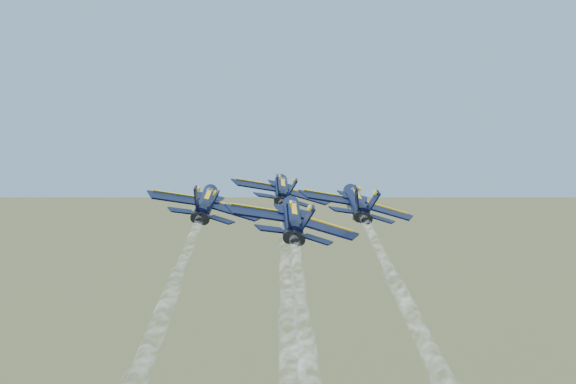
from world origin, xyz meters
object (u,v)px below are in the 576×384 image
(jet_lead, at_px, (281,189))
(jet_left, at_px, (206,203))
(jet_slot, at_px, (292,218))
(jet_right, at_px, (355,202))

(jet_lead, height_order, jet_left, same)
(jet_lead, distance_m, jet_left, 17.97)
(jet_left, xyz_separation_m, jet_slot, (14.44, -9.10, 0.00))
(jet_lead, xyz_separation_m, jet_left, (-3.15, -17.69, 0.00))
(jet_lead, xyz_separation_m, jet_slot, (11.29, -26.79, 0.00))
(jet_slot, bearing_deg, jet_lead, 90.97)
(jet_right, distance_m, jet_slot, 16.07)
(jet_lead, bearing_deg, jet_left, -121.96)
(jet_right, xyz_separation_m, jet_slot, (-2.54, -15.87, 0.00))
(jet_slot, bearing_deg, jet_left, 125.89)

